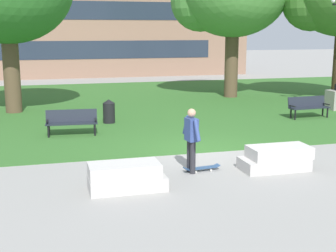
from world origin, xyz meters
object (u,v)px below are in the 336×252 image
concrete_block_center (126,177)px  trash_bin (109,111)px  concrete_block_left (276,158)px  skateboard (202,168)px  park_bench_near_left (308,106)px  park_bench_near_right (72,121)px  person_skateboarder (191,137)px

concrete_block_center → trash_bin: bearing=84.8°
concrete_block_left → skateboard: concrete_block_left is taller
concrete_block_left → park_bench_near_left: park_bench_near_left is taller
concrete_block_center → trash_bin: size_ratio=1.87×
park_bench_near_right → park_bench_near_left: bearing=4.8°
skateboard → trash_bin: (-1.48, 7.18, 0.42)m
concrete_block_left → skateboard: (-1.98, 0.38, -0.22)m
concrete_block_center → concrete_block_left: (4.19, 0.55, 0.00)m
skateboard → park_bench_near_right: park_bench_near_right is taller
person_skateboarder → park_bench_near_left: person_skateboarder is taller
trash_bin → concrete_block_left: bearing=-65.4°
park_bench_near_left → park_bench_near_right: size_ratio=1.00×
concrete_block_center → concrete_block_left: bearing=7.5°
concrete_block_left → park_bench_near_left: 8.15m
skateboard → park_bench_near_left: 9.23m
park_bench_near_right → concrete_block_left: bearing=-48.3°
concrete_block_center → concrete_block_left: 4.23m
concrete_block_left → person_skateboarder: size_ratio=1.09×
person_skateboarder → skateboard: bearing=8.5°
person_skateboarder → park_bench_near_right: size_ratio=0.93×
person_skateboarder → park_bench_near_left: (7.21, 6.17, -0.43)m
person_skateboarder → park_bench_near_right: 6.01m
park_bench_near_right → skateboard: bearing=-59.8°
concrete_block_left → trash_bin: (-3.46, 7.56, 0.20)m
person_skateboarder → trash_bin: 7.33m
person_skateboarder → skateboard: person_skateboarder is taller
concrete_block_left → trash_bin: bearing=114.6°
concrete_block_left → park_bench_near_left: bearing=52.9°
park_bench_near_right → trash_bin: size_ratio=1.91×
park_bench_near_left → park_bench_near_right: (-9.97, -0.84, 0.00)m
concrete_block_left → park_bench_near_left: (4.92, 6.50, 0.23)m
trash_bin → skateboard: bearing=-78.4°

